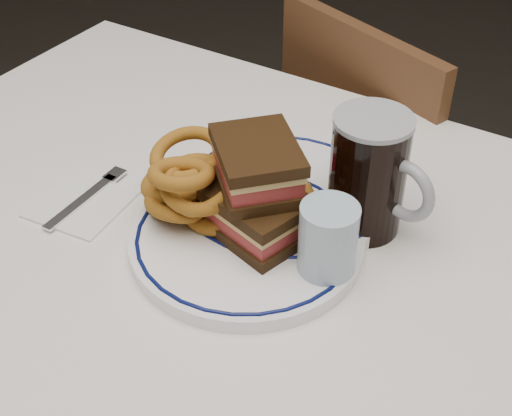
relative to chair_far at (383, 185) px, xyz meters
The scene contains 11 objects.
dining_table 0.62m from the chair_far, 85.17° to the right, with size 1.27×0.87×0.75m.
chair_far is the anchor object (origin of this frame).
main_plate 0.66m from the chair_far, 86.41° to the right, with size 0.30×0.30×0.02m.
reuben_sandwich 0.68m from the chair_far, 85.70° to the right, with size 0.16×0.15×0.12m.
onion_rings_main 0.69m from the chair_far, 94.06° to the right, with size 0.16×0.14×0.11m.
ketchup_ramekin 0.59m from the chair_far, 86.95° to the right, with size 0.05×0.05×0.03m.
beer_mug 0.62m from the chair_far, 72.66° to the right, with size 0.15×0.10×0.17m.
water_glass 0.70m from the chair_far, 75.71° to the right, with size 0.07×0.07×0.11m, color #A2BED1.
far_plate 0.57m from the chair_far, 86.63° to the right, with size 0.29×0.29×0.02m.
onion_rings_far 0.59m from the chair_far, 87.85° to the right, with size 0.13×0.10×0.04m.
napkin_fork 0.73m from the chair_far, 107.68° to the right, with size 0.13×0.16×0.01m.
Camera 1 is at (0.36, -0.57, 1.36)m, focal length 50.00 mm.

